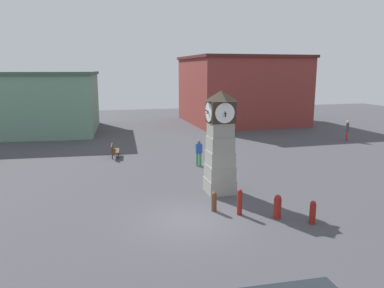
% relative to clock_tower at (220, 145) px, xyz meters
% --- Properties ---
extents(ground_plane, '(88.34, 88.34, 0.00)m').
position_rel_clock_tower_xyz_m(ground_plane, '(-2.33, -3.06, -2.45)').
color(ground_plane, '#424247').
extents(clock_tower, '(1.60, 1.55, 5.11)m').
position_rel_clock_tower_xyz_m(clock_tower, '(0.00, 0.00, 0.00)').
color(clock_tower, gray).
rests_on(clock_tower, ground_plane).
extents(bollard_near_tower, '(0.25, 0.25, 0.97)m').
position_rel_clock_tower_xyz_m(bollard_near_tower, '(2.34, -4.68, -1.96)').
color(bollard_near_tower, maroon).
rests_on(bollard_near_tower, ground_plane).
extents(bollard_mid_row, '(0.31, 0.31, 1.02)m').
position_rel_clock_tower_xyz_m(bollard_mid_row, '(1.23, -3.82, -1.93)').
color(bollard_mid_row, maroon).
rests_on(bollard_mid_row, ground_plane).
extents(bollard_far_row, '(0.22, 0.22, 1.13)m').
position_rel_clock_tower_xyz_m(bollard_far_row, '(-0.14, -3.03, -1.87)').
color(bollard_far_row, maroon).
rests_on(bollard_far_row, ground_plane).
extents(bollard_end_row, '(0.23, 0.23, 0.88)m').
position_rel_clock_tower_xyz_m(bollard_end_row, '(-1.06, -2.37, -2.00)').
color(bollard_end_row, brown).
rests_on(bollard_end_row, ground_plane).
extents(bench, '(0.68, 1.64, 0.90)m').
position_rel_clock_tower_xyz_m(bench, '(-4.70, 9.22, -1.92)').
color(bench, brown).
rests_on(bench, ground_plane).
extents(pedestrian_near_bench, '(0.41, 0.25, 1.71)m').
position_rel_clock_tower_xyz_m(pedestrian_near_bench, '(0.41, 5.31, -1.47)').
color(pedestrian_near_bench, '#338C4C').
rests_on(pedestrian_near_bench, ground_plane).
extents(pedestrian_by_cars, '(0.43, 0.47, 1.78)m').
position_rel_clock_tower_xyz_m(pedestrian_by_cars, '(15.20, 10.34, -1.42)').
color(pedestrian_by_cars, red).
rests_on(pedestrian_by_cars, ground_plane).
extents(warehouse_blue_far, '(12.28, 11.89, 5.90)m').
position_rel_clock_tower_xyz_m(warehouse_blue_far, '(-11.34, 22.43, 0.51)').
color(warehouse_blue_far, gray).
rests_on(warehouse_blue_far, ground_plane).
extents(storefront_low_left, '(12.49, 12.44, 7.59)m').
position_rel_clock_tower_xyz_m(storefront_low_left, '(10.72, 23.91, 1.36)').
color(storefront_low_left, maroon).
rests_on(storefront_low_left, ground_plane).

